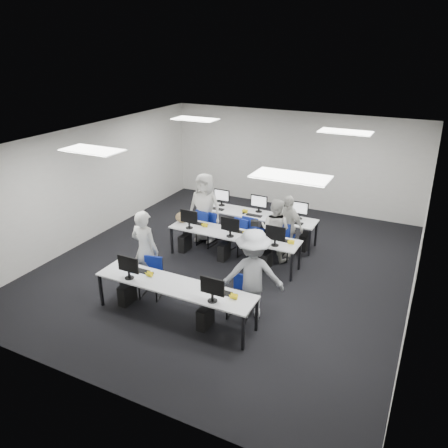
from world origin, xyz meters
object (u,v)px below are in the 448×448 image
at_px(chair_4, 279,247).
at_px(student_1, 275,229).
at_px(chair_0, 152,284).
at_px(chair_6, 253,237).
at_px(chair_1, 240,304).
at_px(chair_2, 207,235).
at_px(desk_mid, 233,235).
at_px(desk_front, 174,287).
at_px(chair_3, 237,243).
at_px(student_2, 205,208).
at_px(student_3, 287,226).
at_px(chair_5, 207,231).
at_px(chair_7, 284,244).
at_px(photographer, 253,275).
at_px(student_0, 145,250).

distance_m(chair_4, student_1, 0.49).
relative_size(chair_0, chair_6, 0.92).
relative_size(chair_1, chair_2, 0.98).
distance_m(chair_0, chair_6, 3.21).
distance_m(desk_mid, student_1, 1.01).
xyz_separation_m(desk_front, chair_3, (-0.12, 3.07, -0.41)).
bearing_deg(student_2, desk_mid, -37.10).
bearing_deg(chair_2, student_3, 16.22).
distance_m(desk_mid, chair_5, 1.42).
distance_m(desk_front, chair_7, 3.65).
bearing_deg(chair_2, chair_6, 23.71).
distance_m(chair_2, photographer, 3.43).
distance_m(desk_mid, student_2, 1.46).
distance_m(desk_mid, student_0, 2.23).
bearing_deg(chair_6, chair_0, -103.16).
bearing_deg(chair_3, student_3, 31.98).
height_order(desk_front, chair_2, chair_2).
bearing_deg(chair_1, desk_mid, 115.13).
xyz_separation_m(chair_3, chair_7, (1.08, 0.43, 0.01)).
bearing_deg(chair_5, chair_1, -39.05).
height_order(chair_2, student_1, student_1).
bearing_deg(chair_6, student_1, -20.13).
distance_m(chair_2, student_1, 1.92).
xyz_separation_m(chair_5, chair_6, (1.25, 0.13, 0.00)).
bearing_deg(student_1, photographer, 105.97).
xyz_separation_m(chair_6, student_2, (-1.33, -0.10, 0.63)).
bearing_deg(desk_front, chair_2, 107.90).
bearing_deg(chair_4, chair_5, 157.86).
xyz_separation_m(chair_1, student_1, (-0.25, 2.57, 0.51)).
xyz_separation_m(chair_4, student_1, (-0.09, -0.08, 0.48)).
distance_m(chair_5, student_3, 2.20).
bearing_deg(chair_2, student_2, 133.05).
distance_m(chair_4, student_3, 0.55).
height_order(desk_mid, chair_1, chair_1).
bearing_deg(chair_0, student_3, 45.63).
relative_size(student_2, photographer, 1.01).
xyz_separation_m(student_1, photographer, (0.46, -2.47, 0.14)).
xyz_separation_m(desk_mid, chair_3, (-0.12, 0.47, -0.41)).
xyz_separation_m(chair_7, student_2, (-2.15, -0.10, 0.63)).
distance_m(student_0, student_3, 3.53).
xyz_separation_m(chair_4, chair_7, (0.03, 0.25, -0.01)).
xyz_separation_m(chair_2, photographer, (2.31, -2.45, 0.65)).
distance_m(desk_front, photographer, 1.49).
xyz_separation_m(chair_0, chair_2, (-0.15, 2.70, 0.00)).
height_order(chair_3, photographer, photographer).
relative_size(desk_front, student_3, 2.05).
bearing_deg(chair_0, student_2, 83.85).
height_order(chair_5, student_0, student_0).
distance_m(chair_0, chair_7, 3.55).
distance_m(desk_mid, chair_1, 2.31).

